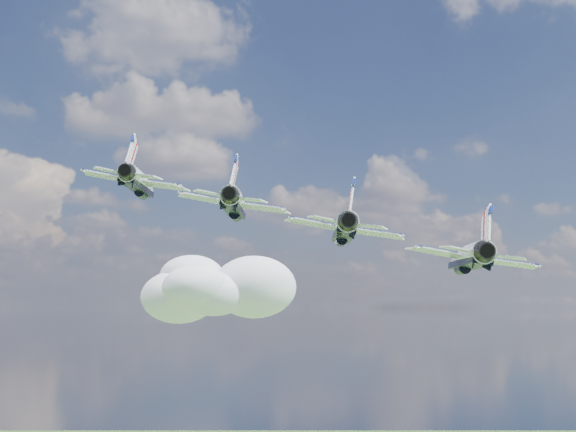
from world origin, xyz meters
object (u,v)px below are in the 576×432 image
object	(u,v)px
jet_1	(236,204)
jet_3	(468,257)
jet_0	(140,182)
jet_2	(344,229)

from	to	relation	value
jet_1	jet_3	distance (m)	21.55
jet_0	jet_3	world-z (taller)	jet_0
jet_0	jet_2	world-z (taller)	jet_0
jet_0	jet_1	size ratio (longest dim) A/B	1.00
jet_3	jet_2	bearing A→B (deg)	156.79
jet_1	jet_3	world-z (taller)	jet_1
jet_0	jet_2	distance (m)	21.55
jet_1	jet_2	world-z (taller)	jet_1
jet_1	jet_2	distance (m)	10.78
jet_2	jet_3	size ratio (longest dim) A/B	1.00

